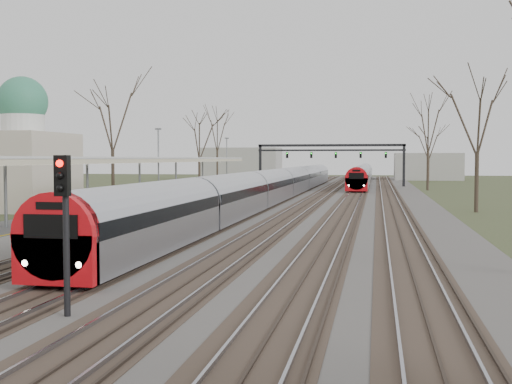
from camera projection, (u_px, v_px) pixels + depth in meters
track_bed at (309, 199)px, 62.50m from camera, size 24.00×160.00×0.22m
platform at (157, 206)px, 47.03m from camera, size 3.50×69.00×1.00m
canopy at (134, 160)px, 42.42m from camera, size 4.10×50.00×3.11m
dome_building at (4, 162)px, 49.70m from camera, size 10.00×8.00×10.30m
signal_gantry at (331, 152)px, 91.67m from camera, size 21.00×0.59×6.08m
tree_west_far at (112, 115)px, 58.41m from camera, size 5.50×5.50×11.33m
tree_east_far at (478, 114)px, 46.82m from camera, size 5.00×5.00×10.30m
train_near at (280, 184)px, 62.68m from camera, size 2.62×90.21×3.05m
train_far at (362, 174)px, 101.99m from camera, size 2.62×60.21×3.05m
signal_post at (64, 211)px, 15.73m from camera, size 0.35×0.45×4.10m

